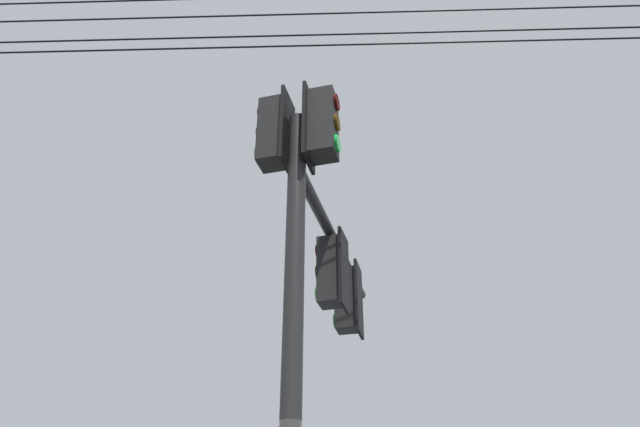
{
  "coord_description": "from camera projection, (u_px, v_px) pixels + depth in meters",
  "views": [
    {
      "loc": [
        2.54,
        3.64,
        1.35
      ],
      "look_at": [
        -0.9,
        -1.66,
        5.2
      ],
      "focal_mm": 33.51,
      "sensor_mm": 36.0,
      "label": 1
    }
  ],
  "objects": [
    {
      "name": "signal_mast_assembly",
      "position": [
        315.0,
        258.0,
        6.81
      ],
      "size": [
        3.13,
        2.9,
        6.27
      ],
      "color": "black",
      "rests_on": "ground"
    },
    {
      "name": "overhead_wire_span",
      "position": [
        384.0,
        12.0,
        7.84
      ],
      "size": [
        19.86,
        14.02,
        1.46
      ],
      "color": "black"
    }
  ]
}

